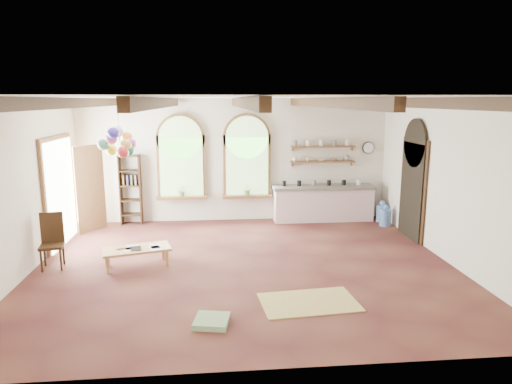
{
  "coord_description": "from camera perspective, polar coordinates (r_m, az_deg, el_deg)",
  "views": [
    {
      "loc": [
        -0.57,
        -8.36,
        3.15
      ],
      "look_at": [
        0.27,
        0.6,
        1.33
      ],
      "focal_mm": 32.0,
      "sensor_mm": 36.0,
      "label": 1
    }
  ],
  "objects": [
    {
      "name": "floor_mat",
      "position": [
        7.47,
        6.64,
        -13.51
      ],
      "size": [
        1.59,
        1.07,
        0.02
      ],
      "primitive_type": "cube",
      "rotation": [
        0.0,
        0.0,
        0.09
      ],
      "color": "tan",
      "rests_on": "floor"
    },
    {
      "name": "ceiling_beams",
      "position": [
        8.38,
        -1.49,
        11.1
      ],
      "size": [
        6.2,
        6.8,
        0.18
      ],
      "primitive_type": null,
      "color": "#372111",
      "rests_on": "ceiling"
    },
    {
      "name": "wall_shelf_lower",
      "position": [
        12.19,
        8.32,
        3.78
      ],
      "size": [
        1.7,
        0.24,
        0.04
      ],
      "primitive_type": "cube",
      "color": "brown",
      "rests_on": "wall_back"
    },
    {
      "name": "side_chair",
      "position": [
        9.56,
        -24.09,
        -6.91
      ],
      "size": [
        0.48,
        0.48,
        1.05
      ],
      "color": "#372111",
      "rests_on": "floor"
    },
    {
      "name": "floor",
      "position": [
        8.95,
        -1.39,
        -9.16
      ],
      "size": [
        8.0,
        8.0,
        0.0
      ],
      "primitive_type": "plane",
      "color": "brown",
      "rests_on": "ground"
    },
    {
      "name": "balloon_cluster",
      "position": [
        9.38,
        -16.73,
        5.93
      ],
      "size": [
        0.72,
        0.82,
        1.14
      ],
      "color": "silver",
      "rests_on": "floor"
    },
    {
      "name": "window_right",
      "position": [
        11.92,
        -1.13,
        4.12
      ],
      "size": [
        1.3,
        0.28,
        2.2
      ],
      "color": "brown",
      "rests_on": "floor"
    },
    {
      "name": "left_doorway",
      "position": [
        10.89,
        -23.33,
        -0.08
      ],
      "size": [
        0.1,
        1.9,
        2.5
      ],
      "primitive_type": "cube",
      "color": "brown",
      "rests_on": "floor"
    },
    {
      "name": "table_book",
      "position": [
        9.2,
        -17.17,
        -6.67
      ],
      "size": [
        0.27,
        0.31,
        0.02
      ],
      "primitive_type": "imported",
      "rotation": [
        0.0,
        0.0,
        0.38
      ],
      "color": "olive",
      "rests_on": "coffee_table"
    },
    {
      "name": "window_left",
      "position": [
        11.91,
        -9.33,
        3.97
      ],
      "size": [
        1.3,
        0.28,
        2.2
      ],
      "color": "brown",
      "rests_on": "floor"
    },
    {
      "name": "shelf_cup_a",
      "position": [
        12.03,
        4.85,
        4.09
      ],
      "size": [
        0.12,
        0.1,
        0.1
      ],
      "primitive_type": "imported",
      "color": "white",
      "rests_on": "wall_shelf_lower"
    },
    {
      "name": "shelf_cup_b",
      "position": [
        12.1,
        6.49,
        4.09
      ],
      "size": [
        0.1,
        0.1,
        0.09
      ],
      "primitive_type": "imported",
      "color": "beige",
      "rests_on": "wall_shelf_lower"
    },
    {
      "name": "water_jug_b",
      "position": [
        12.45,
        15.47,
        -2.47
      ],
      "size": [
        0.3,
        0.3,
        0.57
      ],
      "color": "#5175AD",
      "rests_on": "floor"
    },
    {
      "name": "potted_plant_right",
      "position": [
        11.94,
        -1.08,
        0.33
      ],
      "size": [
        0.27,
        0.23,
        0.3
      ],
      "primitive_type": "imported",
      "color": "#598C4C",
      "rests_on": "window_right"
    },
    {
      "name": "kitchen_counter",
      "position": [
        12.21,
        8.38,
        -1.34
      ],
      "size": [
        2.68,
        0.62,
        0.94
      ],
      "color": "beige",
      "rests_on": "floor"
    },
    {
      "name": "wall_shelf_upper",
      "position": [
        12.15,
        8.38,
        5.65
      ],
      "size": [
        1.7,
        0.24,
        0.04
      ],
      "primitive_type": "cube",
      "color": "brown",
      "rests_on": "wall_back"
    },
    {
      "name": "potted_plant_left",
      "position": [
        11.93,
        -9.24,
        0.18
      ],
      "size": [
        0.27,
        0.23,
        0.3
      ],
      "primitive_type": "imported",
      "color": "#598C4C",
      "rests_on": "window_left"
    },
    {
      "name": "tablet",
      "position": [
        9.06,
        -14.8,
        -6.85
      ],
      "size": [
        0.25,
        0.32,
        0.01
      ],
      "primitive_type": "cube",
      "rotation": [
        0.0,
        0.0,
        0.22
      ],
      "color": "black",
      "rests_on": "coffee_table"
    },
    {
      "name": "floor_cushion",
      "position": [
        6.81,
        -5.56,
        -15.76
      ],
      "size": [
        0.56,
        0.56,
        0.08
      ],
      "primitive_type": "cube",
      "rotation": [
        0.0,
        0.0,
        -0.18
      ],
      "color": "#749B6B",
      "rests_on": "floor"
    },
    {
      "name": "wall_clock",
      "position": [
        12.57,
        13.87,
        5.4
      ],
      "size": [
        0.32,
        0.04,
        0.32
      ],
      "primitive_type": "cylinder",
      "rotation": [
        1.57,
        0.0,
        0.0
      ],
      "color": "black",
      "rests_on": "wall_back"
    },
    {
      "name": "water_jug_a",
      "position": [
        12.04,
        15.86,
        -2.98
      ],
      "size": [
        0.29,
        0.29,
        0.56
      ],
      "color": "#5175AD",
      "rests_on": "floor"
    },
    {
      "name": "bookshelf",
      "position": [
        12.09,
        -15.41,
        0.3
      ],
      "size": [
        0.53,
        0.32,
        1.8
      ],
      "color": "#372111",
      "rests_on": "floor"
    },
    {
      "name": "shelf_bowl_b",
      "position": [
        12.26,
        9.7,
        4.02
      ],
      "size": [
        0.2,
        0.2,
        0.06
      ],
      "primitive_type": "imported",
      "color": "#8C664C",
      "rests_on": "wall_shelf_lower"
    },
    {
      "name": "coffee_table",
      "position": [
        9.12,
        -14.71,
        -7.03
      ],
      "size": [
        1.37,
        0.9,
        0.36
      ],
      "color": "tan",
      "rests_on": "floor"
    },
    {
      "name": "shelf_bowl_a",
      "position": [
        12.17,
        8.1,
        4.0
      ],
      "size": [
        0.22,
        0.22,
        0.05
      ],
      "primitive_type": "imported",
      "color": "beige",
      "rests_on": "wall_shelf_lower"
    },
    {
      "name": "right_doorway",
      "position": [
        11.04,
        18.92,
        0.12
      ],
      "size": [
        0.1,
        1.3,
        2.4
      ],
      "primitive_type": "cube",
      "color": "black",
      "rests_on": "floor"
    },
    {
      "name": "shelf_vase",
      "position": [
        12.35,
        11.28,
        4.32
      ],
      "size": [
        0.18,
        0.18,
        0.19
      ],
      "primitive_type": "imported",
      "color": "slate",
      "rests_on": "wall_shelf_lower"
    }
  ]
}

